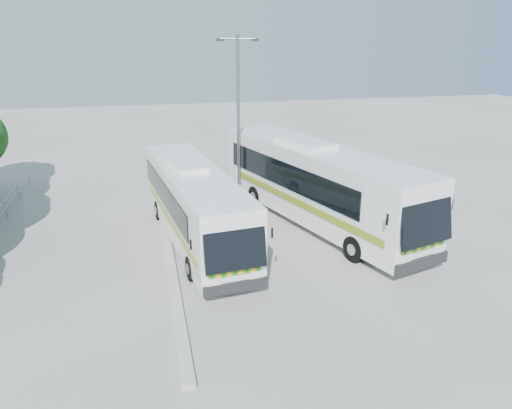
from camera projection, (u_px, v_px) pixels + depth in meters
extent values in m
plane|color=#ACACA6|center=(234.00, 277.00, 19.10)|extent=(100.00, 100.00, 0.00)
cube|color=#B2B2AD|center=(170.00, 259.00, 20.43)|extent=(0.40, 16.00, 0.15)
cylinder|color=gray|center=(26.00, 181.00, 29.72)|extent=(0.06, 0.06, 1.00)
cube|color=silver|center=(194.00, 203.00, 21.98)|extent=(3.87, 11.63, 2.90)
cube|color=black|center=(235.00, 244.00, 16.78)|extent=(2.23, 0.72, 1.85)
cube|color=black|center=(164.00, 194.00, 21.97)|extent=(1.26, 9.06, 1.05)
cube|color=black|center=(217.00, 188.00, 22.77)|extent=(1.26, 9.06, 1.05)
cube|color=#0F640E|center=(169.00, 220.00, 21.51)|extent=(1.34, 9.81, 0.27)
cylinder|color=black|center=(191.00, 268.00, 18.77)|extent=(0.41, 0.98, 0.95)
cylinder|color=black|center=(245.00, 260.00, 19.48)|extent=(0.41, 0.98, 0.95)
cylinder|color=black|center=(159.00, 210.00, 24.92)|extent=(0.41, 0.98, 0.95)
cylinder|color=black|center=(201.00, 205.00, 25.63)|extent=(0.41, 0.98, 0.95)
cube|color=silver|center=(317.00, 183.00, 23.88)|extent=(6.52, 13.45, 3.36)
cube|color=black|center=(426.00, 217.00, 18.31)|extent=(2.57, 1.23, 2.14)
cube|color=black|center=(286.00, 175.00, 23.63)|extent=(3.16, 10.13, 1.21)
cube|color=black|center=(332.00, 168.00, 24.95)|extent=(3.16, 10.13, 1.21)
cube|color=#0D601C|center=(297.00, 202.00, 23.15)|extent=(3.40, 10.96, 0.31)
cylinder|color=black|center=(355.00, 249.00, 20.27)|extent=(0.64, 1.15, 1.10)
cylinder|color=black|center=(399.00, 237.00, 21.45)|extent=(0.64, 1.15, 1.10)
cylinder|color=black|center=(256.00, 196.00, 26.85)|extent=(0.64, 1.15, 1.10)
cylinder|color=black|center=(294.00, 189.00, 28.03)|extent=(0.64, 1.15, 1.10)
cylinder|color=gray|center=(239.00, 122.00, 26.40)|extent=(0.22, 0.22, 8.81)
cylinder|color=gray|center=(238.00, 39.00, 25.04)|extent=(1.70, 0.62, 0.09)
cube|color=black|center=(220.00, 40.00, 25.13)|extent=(0.43, 0.31, 0.13)
cube|color=black|center=(255.00, 40.00, 24.98)|extent=(0.43, 0.31, 0.13)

